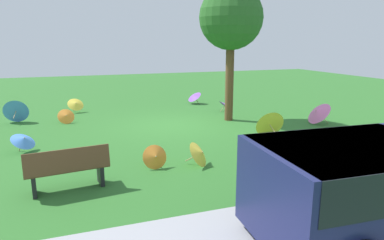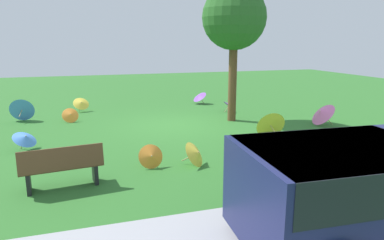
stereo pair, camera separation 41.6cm
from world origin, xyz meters
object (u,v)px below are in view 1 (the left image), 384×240
(parasol_purple_0, at_px, (225,105))
(parasol_purple_1, at_px, (194,96))
(parasol_blue_0, at_px, (24,140))
(parasol_yellow_1, at_px, (200,153))
(shade_tree, at_px, (231,19))
(parasol_blue_1, at_px, (16,110))
(parasol_orange_1, at_px, (155,157))
(parasol_orange_0, at_px, (66,116))
(parasol_yellow_4, at_px, (76,104))
(parasol_pink_0, at_px, (318,112))
(parasol_yellow_2, at_px, (269,123))
(parasol_yellow_0, at_px, (320,149))
(park_bench, at_px, (68,169))

(parasol_purple_0, relative_size, parasol_purple_1, 0.75)
(parasol_blue_0, xyz_separation_m, parasol_yellow_1, (-4.10, 2.57, -0.03))
(shade_tree, bearing_deg, parasol_blue_1, -16.91)
(parasol_purple_1, distance_m, parasol_orange_1, 8.65)
(parasol_orange_0, bearing_deg, shade_tree, 165.55)
(parasol_blue_1, distance_m, parasol_yellow_1, 8.09)
(parasol_yellow_1, bearing_deg, parasol_yellow_4, -70.96)
(shade_tree, height_order, parasol_blue_1, shade_tree)
(parasol_pink_0, height_order, parasol_yellow_4, parasol_pink_0)
(parasol_yellow_2, bearing_deg, parasol_yellow_0, 82.74)
(parasol_yellow_1, height_order, parasol_purple_1, parasol_purple_1)
(park_bench, relative_size, parasol_orange_1, 2.73)
(parasol_orange_0, relative_size, parasol_purple_1, 0.82)
(shade_tree, distance_m, parasol_yellow_4, 7.20)
(parasol_purple_0, bearing_deg, parasol_yellow_0, 83.30)
(parasol_yellow_4, bearing_deg, parasol_pink_0, 148.05)
(parasol_yellow_1, xyz_separation_m, parasol_yellow_4, (2.64, -7.65, 0.07))
(park_bench, height_order, parasol_blue_0, park_bench)
(parasol_purple_0, height_order, parasol_orange_1, parasol_orange_1)
(parasol_orange_0, height_order, parasol_yellow_0, parasol_yellow_0)
(park_bench, bearing_deg, parasol_pink_0, -160.35)
(parasol_pink_0, bearing_deg, parasol_yellow_0, 51.52)
(parasol_blue_1, bearing_deg, parasol_yellow_1, 125.88)
(parasol_blue_1, distance_m, parasol_yellow_4, 2.37)
(parasol_yellow_4, bearing_deg, parasol_purple_1, -176.65)
(parasol_blue_0, height_order, parasol_purple_0, parasol_blue_0)
(parasol_orange_1, bearing_deg, parasol_yellow_2, -159.31)
(park_bench, distance_m, parasol_yellow_0, 5.57)
(shade_tree, bearing_deg, parasol_yellow_0, 87.60)
(parasol_yellow_4, bearing_deg, parasol_orange_0, 78.49)
(parasol_purple_1, height_order, parasol_pink_0, parasol_pink_0)
(shade_tree, height_order, parasol_orange_0, shade_tree)
(parasol_orange_0, distance_m, parasol_purple_1, 6.15)
(park_bench, relative_size, parasol_orange_0, 2.51)
(parasol_purple_1, bearing_deg, parasol_pink_0, 117.25)
(parasol_blue_0, xyz_separation_m, parasol_yellow_0, (-6.65, 3.68, 0.14))
(parasol_blue_0, relative_size, parasol_blue_1, 0.97)
(park_bench, relative_size, parasol_yellow_1, 2.06)
(shade_tree, xyz_separation_m, parasol_orange_0, (5.80, -1.50, -3.42))
(parasol_blue_1, relative_size, parasol_pink_0, 0.95)
(parasol_purple_0, xyz_separation_m, parasol_pink_0, (-2.12, 3.23, 0.16))
(parasol_purple_1, distance_m, parasol_yellow_2, 6.29)
(parasol_yellow_1, distance_m, parasol_pink_0, 6.06)
(parasol_blue_1, height_order, parasol_pink_0, parasol_blue_1)
(shade_tree, bearing_deg, parasol_yellow_4, -31.96)
(parasol_blue_1, relative_size, parasol_yellow_0, 0.82)
(parasol_blue_0, xyz_separation_m, parasol_yellow_4, (-1.46, -5.07, 0.03))
(parasol_purple_0, relative_size, parasol_yellow_4, 0.76)
(parasol_blue_1, xyz_separation_m, parasol_yellow_4, (-2.10, -1.10, -0.07))
(parasol_blue_1, relative_size, parasol_yellow_2, 0.96)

